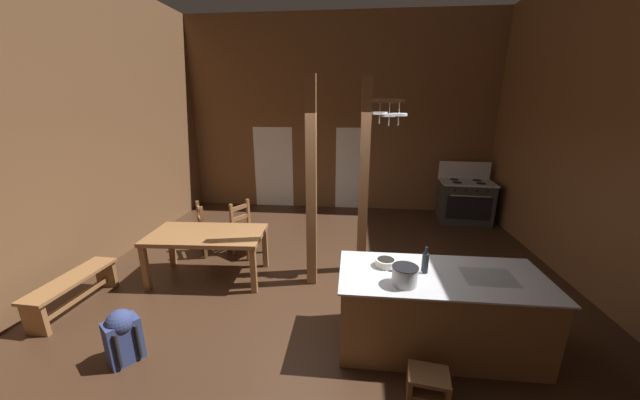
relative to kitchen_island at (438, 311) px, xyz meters
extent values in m
cube|color=#382316|center=(-1.35, 0.80, -0.49)|extent=(8.19, 9.20, 0.10)
cube|color=brown|center=(-1.35, 5.07, 1.88)|extent=(8.19, 0.14, 4.64)
cube|color=brown|center=(-5.12, 0.80, 1.88)|extent=(0.14, 9.20, 4.64)
cube|color=white|center=(-3.02, 5.00, 0.59)|extent=(1.00, 0.01, 2.05)
cube|color=white|center=(-0.98, 5.00, 0.59)|extent=(0.84, 0.01, 2.05)
cube|color=brown|center=(0.00, 0.00, -0.01)|extent=(2.10, 0.91, 0.86)
cube|color=#B7BABF|center=(0.00, 0.00, 0.43)|extent=(2.16, 0.97, 0.02)
cube|color=black|center=(0.47, 0.00, 0.44)|extent=(0.52, 0.40, 0.00)
cube|color=black|center=(0.00, 0.43, -0.39)|extent=(2.00, 0.05, 0.10)
cube|color=#2F2F2F|center=(1.60, 4.26, 0.01)|extent=(1.15, 0.83, 0.90)
cube|color=black|center=(1.58, 3.88, -0.02)|extent=(0.93, 0.07, 0.52)
cylinder|color=#B7BABF|center=(1.57, 3.85, 0.26)|extent=(0.82, 0.08, 0.02)
cube|color=#B7BABF|center=(1.60, 4.26, 0.48)|extent=(1.19, 0.88, 0.03)
cube|color=#B7BABF|center=(1.63, 4.62, 0.68)|extent=(1.14, 0.12, 0.40)
cylinder|color=black|center=(1.84, 4.09, 0.50)|extent=(0.21, 0.21, 0.01)
cylinder|color=black|center=(1.34, 4.13, 0.50)|extent=(0.21, 0.21, 0.01)
cylinder|color=black|center=(1.86, 4.40, 0.50)|extent=(0.21, 0.21, 0.01)
cylinder|color=black|center=(1.37, 4.43, 0.50)|extent=(0.21, 0.21, 0.01)
cylinder|color=black|center=(1.90, 3.84, 0.38)|extent=(0.05, 0.03, 0.04)
cylinder|color=black|center=(1.68, 3.86, 0.38)|extent=(0.05, 0.03, 0.04)
cylinder|color=black|center=(1.46, 3.87, 0.38)|extent=(0.05, 0.03, 0.04)
cylinder|color=black|center=(1.24, 3.89, 0.38)|extent=(0.05, 0.03, 0.04)
cube|color=brown|center=(-0.80, 1.68, 1.05)|extent=(0.14, 0.14, 2.99)
cube|color=brown|center=(-0.57, 1.69, 2.21)|extent=(0.60, 0.10, 0.06)
cylinder|color=#B7BABF|center=(-0.61, 1.69, 2.14)|extent=(0.01, 0.01, 0.15)
cylinder|color=#B7BABF|center=(-0.61, 1.69, 2.05)|extent=(0.23, 0.23, 0.04)
cylinder|color=#B7BABF|center=(-0.61, 1.69, 1.97)|extent=(0.02, 0.02, 0.14)
cylinder|color=#B7BABF|center=(-0.47, 1.69, 2.13)|extent=(0.01, 0.01, 0.18)
cylinder|color=#B7BABF|center=(-0.47, 1.69, 2.02)|extent=(0.24, 0.24, 0.04)
cylinder|color=#B7BABF|center=(-0.47, 1.69, 1.94)|extent=(0.02, 0.02, 0.14)
cylinder|color=#B7BABF|center=(-0.34, 1.70, 2.13)|extent=(0.01, 0.01, 0.17)
cylinder|color=#B7BABF|center=(-0.34, 1.70, 2.02)|extent=(0.24, 0.24, 0.04)
cylinder|color=#B7BABF|center=(-0.34, 1.70, 1.94)|extent=(0.02, 0.02, 0.14)
cube|color=brown|center=(-1.54, 1.20, 1.05)|extent=(0.14, 0.14, 2.99)
cube|color=brown|center=(-0.24, -0.76, -0.16)|extent=(0.40, 0.33, 0.04)
cube|color=brown|center=(-0.40, -0.73, -0.31)|extent=(0.08, 0.28, 0.26)
cube|color=brown|center=(-0.08, -0.78, -0.31)|extent=(0.08, 0.28, 0.26)
cube|color=brown|center=(-0.24, -0.76, -0.30)|extent=(0.36, 0.32, 0.03)
cube|color=brown|center=(-3.14, 1.19, 0.27)|extent=(1.75, 0.99, 0.06)
cube|color=brown|center=(-3.95, 1.54, -0.10)|extent=(0.08, 0.08, 0.68)
cube|color=brown|center=(-2.37, 1.62, -0.10)|extent=(0.08, 0.08, 0.68)
cube|color=brown|center=(-3.91, 0.76, -0.10)|extent=(0.08, 0.08, 0.68)
cube|color=brown|center=(-2.33, 0.84, -0.10)|extent=(0.08, 0.08, 0.68)
cube|color=brown|center=(-3.45, 2.07, -0.01)|extent=(0.61, 0.61, 0.04)
cube|color=brown|center=(-3.40, 2.33, -0.23)|extent=(0.07, 0.07, 0.41)
cube|color=brown|center=(-3.19, 2.02, -0.23)|extent=(0.07, 0.07, 0.41)
cube|color=brown|center=(-3.72, 2.11, 0.04)|extent=(0.07, 0.07, 0.95)
cube|color=brown|center=(-3.50, 1.80, 0.04)|extent=(0.07, 0.07, 0.95)
cube|color=brown|center=(-3.61, 1.96, 0.40)|extent=(0.25, 0.33, 0.07)
cube|color=brown|center=(-3.61, 1.96, 0.21)|extent=(0.25, 0.33, 0.07)
cube|color=brown|center=(-2.79, 2.06, -0.01)|extent=(0.60, 0.60, 0.04)
cube|color=brown|center=(-2.53, 2.13, -0.23)|extent=(0.07, 0.07, 0.41)
cube|color=brown|center=(-2.73, 1.80, -0.23)|extent=(0.07, 0.07, 0.41)
cube|color=brown|center=(-2.86, 2.32, 0.04)|extent=(0.07, 0.07, 0.95)
cube|color=brown|center=(-3.05, 1.99, 0.04)|extent=(0.07, 0.07, 0.95)
cube|color=brown|center=(-2.96, 2.16, 0.40)|extent=(0.22, 0.35, 0.07)
cube|color=brown|center=(-2.96, 2.16, 0.21)|extent=(0.22, 0.35, 0.07)
cube|color=brown|center=(-4.58, 0.24, -0.02)|extent=(0.41, 1.22, 0.04)
cube|color=brown|center=(-4.61, -0.31, -0.24)|extent=(0.31, 0.07, 0.40)
cube|color=brown|center=(-4.56, 0.78, -0.24)|extent=(0.31, 0.07, 0.40)
cube|color=brown|center=(-4.58, 0.24, -0.32)|extent=(0.10, 1.00, 0.06)
cube|color=navy|center=(-3.30, -0.57, -0.20)|extent=(0.37, 0.39, 0.48)
cube|color=navy|center=(-3.41, -0.49, -0.27)|extent=(0.18, 0.22, 0.17)
cylinder|color=black|center=(-3.26, -0.72, -0.20)|extent=(0.06, 0.06, 0.38)
cylinder|color=black|center=(-3.15, -0.56, -0.20)|extent=(0.06, 0.06, 0.38)
sphere|color=navy|center=(-3.30, -0.57, 0.02)|extent=(0.38, 0.38, 0.27)
cylinder|color=#B7BABF|center=(-0.43, -0.24, 0.54)|extent=(0.25, 0.25, 0.19)
cylinder|color=black|center=(-0.43, -0.24, 0.63)|extent=(0.26, 0.26, 0.01)
cylinder|color=#B7BABF|center=(-0.57, -0.24, 0.58)|extent=(0.05, 0.02, 0.02)
cylinder|color=#B7BABF|center=(-0.29, -0.24, 0.58)|extent=(0.05, 0.02, 0.02)
cylinder|color=silver|center=(-0.58, 0.13, 0.48)|extent=(0.23, 0.23, 0.08)
cylinder|color=black|center=(-0.58, 0.13, 0.52)|extent=(0.19, 0.19, 0.00)
cylinder|color=#1E2328|center=(-0.18, 0.03, 0.55)|extent=(0.07, 0.07, 0.22)
cylinder|color=#1E2328|center=(-0.18, 0.03, 0.70)|extent=(0.03, 0.03, 0.08)
camera|label=1|loc=(-0.97, -3.20, 2.18)|focal=18.34mm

